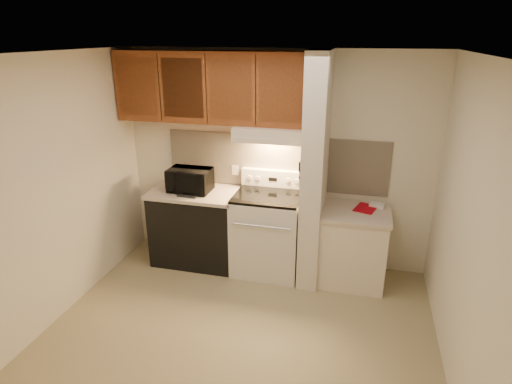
% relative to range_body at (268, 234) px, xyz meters
% --- Properties ---
extents(floor, '(3.60, 3.60, 0.00)m').
position_rel_range_body_xyz_m(floor, '(0.00, -1.16, -0.46)').
color(floor, tan).
rests_on(floor, ground).
extents(ceiling, '(3.60, 3.60, 0.00)m').
position_rel_range_body_xyz_m(ceiling, '(0.00, -1.16, 2.04)').
color(ceiling, white).
rests_on(ceiling, wall_back).
extents(wall_back, '(3.60, 2.50, 0.02)m').
position_rel_range_body_xyz_m(wall_back, '(0.00, 0.34, 0.79)').
color(wall_back, silver).
rests_on(wall_back, floor).
extents(wall_left, '(0.02, 3.00, 2.50)m').
position_rel_range_body_xyz_m(wall_left, '(-1.80, -1.16, 0.79)').
color(wall_left, silver).
rests_on(wall_left, floor).
extents(wall_right, '(0.02, 3.00, 2.50)m').
position_rel_range_body_xyz_m(wall_right, '(1.80, -1.16, 0.79)').
color(wall_right, silver).
rests_on(wall_right, floor).
extents(backsplash, '(2.60, 0.02, 0.63)m').
position_rel_range_body_xyz_m(backsplash, '(0.00, 0.33, 0.78)').
color(backsplash, beige).
rests_on(backsplash, wall_back).
extents(range_body, '(0.76, 0.65, 0.92)m').
position_rel_range_body_xyz_m(range_body, '(0.00, 0.00, 0.00)').
color(range_body, silver).
rests_on(range_body, floor).
extents(oven_window, '(0.50, 0.01, 0.30)m').
position_rel_range_body_xyz_m(oven_window, '(0.00, -0.32, 0.04)').
color(oven_window, black).
rests_on(oven_window, range_body).
extents(oven_handle, '(0.65, 0.02, 0.02)m').
position_rel_range_body_xyz_m(oven_handle, '(0.00, -0.35, 0.26)').
color(oven_handle, silver).
rests_on(oven_handle, range_body).
extents(cooktop, '(0.74, 0.64, 0.03)m').
position_rel_range_body_xyz_m(cooktop, '(0.00, 0.00, 0.48)').
color(cooktop, black).
rests_on(cooktop, range_body).
extents(range_backguard, '(0.76, 0.08, 0.20)m').
position_rel_range_body_xyz_m(range_backguard, '(0.00, 0.28, 0.59)').
color(range_backguard, silver).
rests_on(range_backguard, range_body).
extents(range_display, '(0.10, 0.01, 0.04)m').
position_rel_range_body_xyz_m(range_display, '(0.00, 0.24, 0.59)').
color(range_display, black).
rests_on(range_display, range_backguard).
extents(range_knob_left_outer, '(0.05, 0.02, 0.05)m').
position_rel_range_body_xyz_m(range_knob_left_outer, '(-0.28, 0.24, 0.59)').
color(range_knob_left_outer, silver).
rests_on(range_knob_left_outer, range_backguard).
extents(range_knob_left_inner, '(0.05, 0.02, 0.05)m').
position_rel_range_body_xyz_m(range_knob_left_inner, '(-0.18, 0.24, 0.59)').
color(range_knob_left_inner, silver).
rests_on(range_knob_left_inner, range_backguard).
extents(range_knob_right_inner, '(0.05, 0.02, 0.05)m').
position_rel_range_body_xyz_m(range_knob_right_inner, '(0.18, 0.24, 0.59)').
color(range_knob_right_inner, silver).
rests_on(range_knob_right_inner, range_backguard).
extents(range_knob_right_outer, '(0.05, 0.02, 0.05)m').
position_rel_range_body_xyz_m(range_knob_right_outer, '(0.28, 0.24, 0.59)').
color(range_knob_right_outer, silver).
rests_on(range_knob_right_outer, range_backguard).
extents(dishwasher_front, '(1.00, 0.63, 0.87)m').
position_rel_range_body_xyz_m(dishwasher_front, '(-0.88, 0.01, -0.03)').
color(dishwasher_front, black).
rests_on(dishwasher_front, floor).
extents(left_countertop, '(1.04, 0.67, 0.04)m').
position_rel_range_body_xyz_m(left_countertop, '(-0.88, 0.01, 0.43)').
color(left_countertop, beige).
rests_on(left_countertop, dishwasher_front).
extents(spoon_rest, '(0.23, 0.09, 0.02)m').
position_rel_range_body_xyz_m(spoon_rest, '(-0.89, -0.19, 0.46)').
color(spoon_rest, black).
rests_on(spoon_rest, left_countertop).
extents(teal_jar, '(0.13, 0.13, 0.11)m').
position_rel_range_body_xyz_m(teal_jar, '(-1.23, 0.23, 0.50)').
color(teal_jar, '#206263').
rests_on(teal_jar, left_countertop).
extents(outlet, '(0.08, 0.01, 0.12)m').
position_rel_range_body_xyz_m(outlet, '(-0.48, 0.32, 0.64)').
color(outlet, beige).
rests_on(outlet, backsplash).
extents(microwave, '(0.49, 0.33, 0.27)m').
position_rel_range_body_xyz_m(microwave, '(-0.93, -0.01, 0.59)').
color(microwave, black).
rests_on(microwave, left_countertop).
extents(partition_pillar, '(0.22, 0.70, 2.50)m').
position_rel_range_body_xyz_m(partition_pillar, '(0.51, -0.01, 0.79)').
color(partition_pillar, silver).
rests_on(partition_pillar, floor).
extents(pillar_trim, '(0.01, 0.70, 0.04)m').
position_rel_range_body_xyz_m(pillar_trim, '(0.39, -0.01, 0.84)').
color(pillar_trim, brown).
rests_on(pillar_trim, partition_pillar).
extents(knife_strip, '(0.02, 0.42, 0.04)m').
position_rel_range_body_xyz_m(knife_strip, '(0.39, -0.06, 0.86)').
color(knife_strip, black).
rests_on(knife_strip, partition_pillar).
extents(knife_blade_a, '(0.01, 0.03, 0.16)m').
position_rel_range_body_xyz_m(knife_blade_a, '(0.38, -0.20, 0.76)').
color(knife_blade_a, silver).
rests_on(knife_blade_a, knife_strip).
extents(knife_handle_a, '(0.02, 0.02, 0.10)m').
position_rel_range_body_xyz_m(knife_handle_a, '(0.38, -0.23, 0.91)').
color(knife_handle_a, black).
rests_on(knife_handle_a, knife_strip).
extents(knife_blade_b, '(0.01, 0.04, 0.18)m').
position_rel_range_body_xyz_m(knife_blade_b, '(0.38, -0.15, 0.75)').
color(knife_blade_b, silver).
rests_on(knife_blade_b, knife_strip).
extents(knife_handle_b, '(0.02, 0.02, 0.10)m').
position_rel_range_body_xyz_m(knife_handle_b, '(0.38, -0.14, 0.91)').
color(knife_handle_b, black).
rests_on(knife_handle_b, knife_strip).
extents(knife_blade_c, '(0.01, 0.04, 0.20)m').
position_rel_range_body_xyz_m(knife_blade_c, '(0.38, -0.07, 0.74)').
color(knife_blade_c, silver).
rests_on(knife_blade_c, knife_strip).
extents(knife_handle_c, '(0.02, 0.02, 0.10)m').
position_rel_range_body_xyz_m(knife_handle_c, '(0.38, -0.05, 0.91)').
color(knife_handle_c, black).
rests_on(knife_handle_c, knife_strip).
extents(knife_blade_d, '(0.01, 0.04, 0.16)m').
position_rel_range_body_xyz_m(knife_blade_d, '(0.38, 0.02, 0.76)').
color(knife_blade_d, silver).
rests_on(knife_blade_d, knife_strip).
extents(knife_handle_d, '(0.02, 0.02, 0.10)m').
position_rel_range_body_xyz_m(knife_handle_d, '(0.38, 0.02, 0.91)').
color(knife_handle_d, black).
rests_on(knife_handle_d, knife_strip).
extents(knife_blade_e, '(0.01, 0.04, 0.18)m').
position_rel_range_body_xyz_m(knife_blade_e, '(0.38, 0.11, 0.75)').
color(knife_blade_e, silver).
rests_on(knife_blade_e, knife_strip).
extents(knife_handle_e, '(0.02, 0.02, 0.10)m').
position_rel_range_body_xyz_m(knife_handle_e, '(0.38, 0.11, 0.91)').
color(knife_handle_e, black).
rests_on(knife_handle_e, knife_strip).
extents(oven_mitt, '(0.03, 0.09, 0.22)m').
position_rel_range_body_xyz_m(oven_mitt, '(0.38, 0.17, 0.73)').
color(oven_mitt, gray).
rests_on(oven_mitt, partition_pillar).
extents(right_cab_base, '(0.70, 0.60, 0.81)m').
position_rel_range_body_xyz_m(right_cab_base, '(0.97, -0.01, -0.06)').
color(right_cab_base, beige).
rests_on(right_cab_base, floor).
extents(right_countertop, '(0.74, 0.64, 0.04)m').
position_rel_range_body_xyz_m(right_countertop, '(0.97, -0.01, 0.37)').
color(right_countertop, beige).
rests_on(right_countertop, right_cab_base).
extents(red_folder, '(0.28, 0.33, 0.01)m').
position_rel_range_body_xyz_m(red_folder, '(1.07, 0.09, 0.39)').
color(red_folder, '#A60613').
rests_on(red_folder, right_countertop).
extents(white_box, '(0.18, 0.14, 0.04)m').
position_rel_range_body_xyz_m(white_box, '(1.19, 0.17, 0.41)').
color(white_box, white).
rests_on(white_box, right_countertop).
extents(range_hood, '(0.78, 0.44, 0.15)m').
position_rel_range_body_xyz_m(range_hood, '(0.00, 0.12, 1.17)').
color(range_hood, beige).
rests_on(range_hood, upper_cabinets).
extents(hood_lip, '(0.78, 0.04, 0.06)m').
position_rel_range_body_xyz_m(hood_lip, '(0.00, -0.08, 1.12)').
color(hood_lip, beige).
rests_on(hood_lip, range_hood).
extents(upper_cabinets, '(2.18, 0.33, 0.77)m').
position_rel_range_body_xyz_m(upper_cabinets, '(-0.69, 0.17, 1.62)').
color(upper_cabinets, brown).
rests_on(upper_cabinets, wall_back).
extents(cab_door_a, '(0.46, 0.01, 0.63)m').
position_rel_range_body_xyz_m(cab_door_a, '(-1.51, 0.01, 1.62)').
color(cab_door_a, brown).
rests_on(cab_door_a, upper_cabinets).
extents(cab_gap_a, '(0.01, 0.01, 0.73)m').
position_rel_range_body_xyz_m(cab_gap_a, '(-1.23, 0.01, 1.62)').
color(cab_gap_a, black).
rests_on(cab_gap_a, upper_cabinets).
extents(cab_door_b, '(0.46, 0.01, 0.63)m').
position_rel_range_body_xyz_m(cab_door_b, '(-0.96, 0.01, 1.62)').
color(cab_door_b, brown).
rests_on(cab_door_b, upper_cabinets).
extents(cab_gap_b, '(0.01, 0.01, 0.73)m').
position_rel_range_body_xyz_m(cab_gap_b, '(-0.69, 0.01, 1.62)').
color(cab_gap_b, black).
rests_on(cab_gap_b, upper_cabinets).
extents(cab_door_c, '(0.46, 0.01, 0.63)m').
position_rel_range_body_xyz_m(cab_door_c, '(-0.42, 0.01, 1.62)').
color(cab_door_c, brown).
rests_on(cab_door_c, upper_cabinets).
extents(cab_gap_c, '(0.01, 0.01, 0.73)m').
position_rel_range_body_xyz_m(cab_gap_c, '(-0.14, 0.01, 1.62)').
color(cab_gap_c, black).
rests_on(cab_gap_c, upper_cabinets).
extents(cab_door_d, '(0.46, 0.01, 0.63)m').
position_rel_range_body_xyz_m(cab_door_d, '(0.13, 0.01, 1.62)').
color(cab_door_d, brown).
rests_on(cab_door_d, upper_cabinets).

